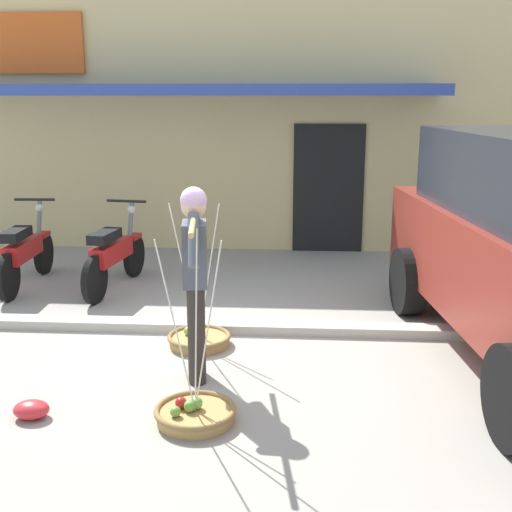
# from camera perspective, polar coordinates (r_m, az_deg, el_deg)

# --- Properties ---
(ground_plane) EXTENTS (90.00, 90.00, 0.00)m
(ground_plane) POSITION_cam_1_polar(r_m,az_deg,el_deg) (6.24, -3.69, -8.88)
(ground_plane) COLOR #9E998C
(sidewalk_curb) EXTENTS (20.00, 0.24, 0.10)m
(sidewalk_curb) POSITION_cam_1_polar(r_m,az_deg,el_deg) (6.87, -2.94, -6.24)
(sidewalk_curb) COLOR #BAB4A5
(sidewalk_curb) RESTS_ON ground
(fruit_vendor) EXTENTS (0.25, 1.54, 1.70)m
(fruit_vendor) POSITION_cam_1_polar(r_m,az_deg,el_deg) (5.48, -5.38, -1.36)
(fruit_vendor) COLOR #2D2823
(fruit_vendor) RESTS_ON ground
(fruit_basket_left_side) EXTENTS (0.63, 0.63, 1.45)m
(fruit_basket_left_side) POSITION_cam_1_polar(r_m,az_deg,el_deg) (5.09, -5.41, -13.54)
(fruit_basket_left_side) COLOR #B2894C
(fruit_basket_left_side) RESTS_ON ground
(fruit_basket_right_side) EXTENTS (0.63, 0.63, 1.45)m
(fruit_basket_right_side) POSITION_cam_1_polar(r_m,az_deg,el_deg) (6.50, -5.05, -7.24)
(fruit_basket_right_side) COLOR #B2894C
(fruit_basket_right_side) RESTS_ON ground
(motorcycle_nearest_shop) EXTENTS (0.54, 1.82, 1.09)m
(motorcycle_nearest_shop) POSITION_cam_1_polar(r_m,az_deg,el_deg) (8.84, -19.68, 0.27)
(motorcycle_nearest_shop) COLOR black
(motorcycle_nearest_shop) RESTS_ON ground
(motorcycle_second_in_row) EXTENTS (0.54, 1.81, 1.09)m
(motorcycle_second_in_row) POSITION_cam_1_polar(r_m,az_deg,el_deg) (8.40, -12.40, 0.08)
(motorcycle_second_in_row) COLOR black
(motorcycle_second_in_row) RESTS_ON ground
(storefront_building) EXTENTS (13.00, 6.00, 4.20)m
(storefront_building) POSITION_cam_1_polar(r_m,az_deg,el_deg) (12.75, -2.96, 12.49)
(storefront_building) COLOR #DBC684
(storefront_building) RESTS_ON ground
(plastic_litter_bag) EXTENTS (0.28, 0.22, 0.14)m
(plastic_litter_bag) POSITION_cam_1_polar(r_m,az_deg,el_deg) (5.40, -19.18, -12.66)
(plastic_litter_bag) COLOR red
(plastic_litter_bag) RESTS_ON ground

